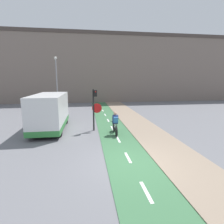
{
  "coord_description": "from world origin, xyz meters",
  "views": [
    {
      "loc": [
        -1.77,
        -6.76,
        3.5
      ],
      "look_at": [
        0.0,
        5.62,
        1.2
      ],
      "focal_mm": 28.0,
      "sensor_mm": 36.0,
      "label": 1
    }
  ],
  "objects_px": {
    "traffic_light_pole": "(95,105)",
    "van": "(50,112)",
    "cyclist_near": "(115,124)",
    "street_lamp_far": "(57,77)"
  },
  "relations": [
    {
      "from": "traffic_light_pole",
      "to": "van",
      "type": "relative_size",
      "value": 0.56
    },
    {
      "from": "van",
      "to": "street_lamp_far",
      "type": "bearing_deg",
      "value": 95.98
    },
    {
      "from": "traffic_light_pole",
      "to": "cyclist_near",
      "type": "bearing_deg",
      "value": -40.99
    },
    {
      "from": "cyclist_near",
      "to": "van",
      "type": "bearing_deg",
      "value": 157.79
    },
    {
      "from": "traffic_light_pole",
      "to": "street_lamp_far",
      "type": "relative_size",
      "value": 0.46
    },
    {
      "from": "cyclist_near",
      "to": "van",
      "type": "height_order",
      "value": "van"
    },
    {
      "from": "street_lamp_far",
      "to": "van",
      "type": "relative_size",
      "value": 1.22
    },
    {
      "from": "cyclist_near",
      "to": "street_lamp_far",
      "type": "bearing_deg",
      "value": 114.48
    },
    {
      "from": "traffic_light_pole",
      "to": "cyclist_near",
      "type": "distance_m",
      "value": 1.98
    },
    {
      "from": "traffic_light_pole",
      "to": "van",
      "type": "xyz_separation_m",
      "value": [
        -3.12,
        0.7,
        -0.56
      ]
    }
  ]
}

